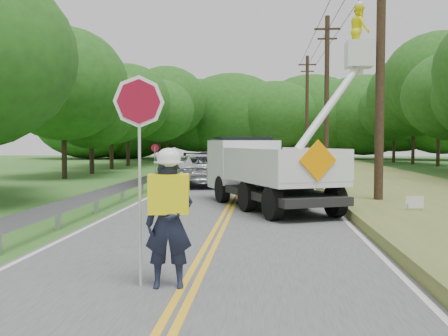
{
  "coord_description": "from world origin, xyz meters",
  "views": [
    {
      "loc": [
        1.16,
        -8.73,
        2.27
      ],
      "look_at": [
        0.0,
        6.0,
        1.5
      ],
      "focal_mm": 41.45,
      "sensor_mm": 36.0,
      "label": 1
    }
  ],
  "objects": [
    {
      "name": "suv_darkgrey",
      "position": [
        -1.68,
        22.78,
        0.85
      ],
      "size": [
        3.92,
        6.14,
        1.66
      ],
      "primitive_type": "imported",
      "rotation": [
        0.0,
        0.0,
        2.84
      ],
      "color": "#33343A",
      "rests_on": "road"
    },
    {
      "name": "guardrail",
      "position": [
        -4.02,
        14.91,
        0.55
      ],
      "size": [
        0.18,
        48.0,
        0.77
      ],
      "color": "#9E9FA5",
      "rests_on": "ground"
    },
    {
      "name": "tall_grass_verge",
      "position": [
        7.1,
        14.0,
        0.15
      ],
      "size": [
        7.0,
        96.0,
        0.3
      ],
      "primitive_type": "cube",
      "color": "#576630",
      "rests_on": "ground"
    },
    {
      "name": "treeline_horizon",
      "position": [
        -1.42,
        56.38,
        5.5
      ],
      "size": [
        56.82,
        14.32,
        11.34
      ],
      "color": "#204718",
      "rests_on": "ground"
    },
    {
      "name": "yard_sign",
      "position": [
        5.43,
        6.28,
        0.51
      ],
      "size": [
        0.48,
        0.14,
        0.71
      ],
      "color": "white",
      "rests_on": "ground"
    },
    {
      "name": "road",
      "position": [
        0.0,
        14.0,
        0.01
      ],
      "size": [
        7.2,
        96.0,
        0.03
      ],
      "color": "#48484A",
      "rests_on": "ground"
    },
    {
      "name": "ground",
      "position": [
        0.0,
        0.0,
        0.0
      ],
      "size": [
        140.0,
        140.0,
        0.0
      ],
      "primitive_type": "plane",
      "color": "#315F23",
      "rests_on": "ground"
    },
    {
      "name": "stop_sign_permanent",
      "position": [
        -4.96,
        19.75,
        1.36
      ],
      "size": [
        0.45,
        0.06,
        2.11
      ],
      "color": "#9E9FA5",
      "rests_on": "ground"
    },
    {
      "name": "bucket_truck",
      "position": [
        1.19,
        9.53,
        1.54
      ],
      "size": [
        5.81,
        7.24,
        6.77
      ],
      "color": "black",
      "rests_on": "road"
    },
    {
      "name": "utility_poles",
      "position": [
        5.0,
        17.02,
        5.27
      ],
      "size": [
        1.6,
        43.3,
        10.0
      ],
      "color": "black",
      "rests_on": "ground"
    },
    {
      "name": "suv_silver",
      "position": [
        -2.07,
        17.31,
        0.82
      ],
      "size": [
        3.61,
        6.13,
        1.6
      ],
      "primitive_type": "imported",
      "rotation": [
        0.0,
        0.0,
        3.32
      ],
      "color": "silver",
      "rests_on": "road"
    },
    {
      "name": "treeline_left",
      "position": [
        -10.28,
        29.63,
        5.54
      ],
      "size": [
        10.06,
        54.68,
        10.66
      ],
      "color": "#332319",
      "rests_on": "ground"
    },
    {
      "name": "flagger",
      "position": [
        -0.31,
        -0.97,
        1.17
      ],
      "size": [
        1.2,
        0.55,
        3.25
      ],
      "color": "#191E33",
      "rests_on": "road"
    }
  ]
}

